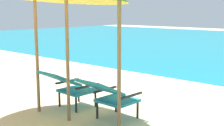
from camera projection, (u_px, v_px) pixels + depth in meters
name	position (u px, v px, depth m)	size (l,w,h in m)	color
ground_plane	(204.00, 75.00, 7.81)	(40.00, 40.00, 0.00)	beige
lounge_chair_left	(69.00, 85.00, 5.07)	(0.57, 0.89, 0.68)	teal
lounge_chair_right	(109.00, 95.00, 4.50)	(0.56, 0.88, 0.68)	teal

